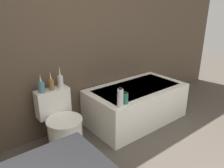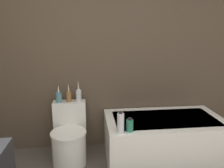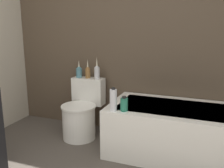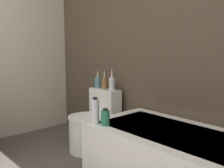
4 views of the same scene
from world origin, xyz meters
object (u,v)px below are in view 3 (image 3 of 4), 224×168
(vase_gold, at_px, (79,72))
(vase_bronze, at_px, (97,72))
(bathtub, at_px, (177,131))
(toilet, at_px, (82,113))
(shampoo_bottle_short, at_px, (124,104))
(shampoo_bottle_tall, at_px, (113,100))
(vase_silver, at_px, (88,72))

(vase_gold, relative_size, vase_bronze, 0.82)
(bathtub, height_order, toilet, toilet)
(vase_gold, height_order, vase_bronze, vase_bronze)
(vase_gold, height_order, shampoo_bottle_short, vase_gold)
(shampoo_bottle_tall, height_order, shampoo_bottle_short, shampoo_bottle_tall)
(vase_gold, bearing_deg, shampoo_bottle_short, -35.28)
(vase_silver, bearing_deg, shampoo_bottle_tall, -46.26)
(vase_silver, relative_size, shampoo_bottle_tall, 1.00)
(toilet, height_order, vase_bronze, vase_bronze)
(vase_silver, height_order, shampoo_bottle_short, vase_silver)
(vase_gold, distance_m, vase_bronze, 0.24)
(vase_silver, bearing_deg, bathtub, -12.77)
(vase_silver, relative_size, vase_bronze, 0.88)
(toilet, height_order, shampoo_bottle_short, toilet)
(bathtub, height_order, vase_bronze, vase_bronze)
(vase_gold, distance_m, shampoo_bottle_short, 0.98)
(bathtub, bearing_deg, shampoo_bottle_tall, -151.03)
(toilet, relative_size, vase_bronze, 2.58)
(toilet, relative_size, vase_gold, 3.13)
(shampoo_bottle_tall, distance_m, shampoo_bottle_short, 0.12)
(vase_gold, bearing_deg, shampoo_bottle_tall, -40.60)
(vase_gold, xyz_separation_m, shampoo_bottle_short, (0.79, -0.56, -0.18))
(shampoo_bottle_short, bearing_deg, vase_gold, 144.72)
(toilet, bearing_deg, vase_gold, 121.71)
(toilet, bearing_deg, shampoo_bottle_tall, -34.71)
(toilet, relative_size, shampoo_bottle_tall, 2.93)
(toilet, bearing_deg, vase_bronze, 59.62)
(toilet, distance_m, vase_gold, 0.53)
(bathtub, relative_size, vase_gold, 6.42)
(bathtub, distance_m, vase_bronze, 1.19)
(bathtub, distance_m, shampoo_bottle_tall, 0.77)
(vase_gold, bearing_deg, bathtub, -11.51)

